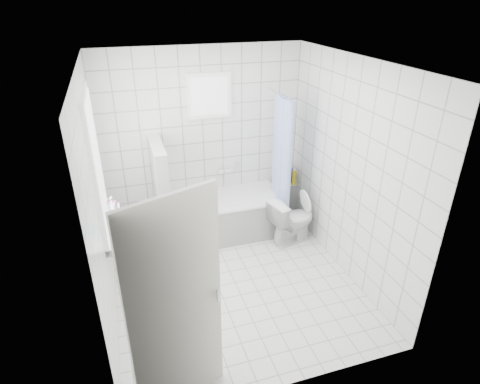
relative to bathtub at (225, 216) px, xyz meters
name	(u,v)px	position (x,y,z in m)	size (l,w,h in m)	color
ground	(235,283)	(-0.19, -1.12, -0.29)	(3.00, 3.00, 0.00)	white
ceiling	(234,62)	(-0.19, -1.12, 2.31)	(3.00, 3.00, 0.00)	white
wall_back	(203,142)	(-0.19, 0.38, 1.01)	(2.80, 0.02, 2.60)	white
wall_front	(292,270)	(-0.19, -2.62, 1.01)	(2.80, 0.02, 2.60)	white
wall_left	(99,206)	(-1.59, -1.12, 1.01)	(0.02, 3.00, 2.60)	white
wall_right	(349,172)	(1.21, -1.12, 1.01)	(0.02, 3.00, 2.60)	white
window_left	(98,166)	(-1.55, -0.82, 1.31)	(0.01, 0.90, 1.40)	white
window_back	(210,96)	(-0.09, 0.33, 1.66)	(0.50, 0.01, 0.50)	white
window_sill	(113,228)	(-1.50, -0.82, 0.57)	(0.18, 1.02, 0.08)	white
door	(176,311)	(-1.07, -2.47, 0.71)	(0.04, 0.80, 2.00)	silver
bathtub	(225,216)	(0.00, 0.00, 0.00)	(1.63, 0.77, 0.58)	white
partition_wall	(162,198)	(-0.88, -0.05, 0.46)	(0.15, 0.85, 1.50)	white
tiled_ledge	(288,198)	(1.10, 0.25, -0.02)	(0.40, 0.24, 0.55)	white
toilet	(292,220)	(0.84, -0.47, 0.05)	(0.38, 0.66, 0.67)	white
curtain_rod	(279,94)	(0.75, -0.02, 1.71)	(0.02, 0.02, 0.80)	silver
shower_curtain	(280,162)	(0.75, -0.16, 0.81)	(0.14, 0.48, 1.78)	#4D65E2
tub_faucet	(225,171)	(0.10, 0.33, 0.56)	(0.18, 0.06, 0.06)	silver
sill_bottles	(112,213)	(-1.49, -0.77, 0.72)	(0.16, 0.56, 0.28)	#38E8FF
ledge_bottles	(290,177)	(1.09, 0.22, 0.37)	(0.18, 0.17, 0.24)	red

